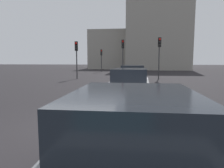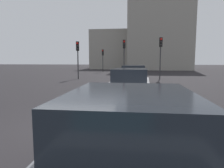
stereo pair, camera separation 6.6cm
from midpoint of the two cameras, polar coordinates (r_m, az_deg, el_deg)
The scene contains 10 objects.
ground_plane at distance 5.68m, azimuth -12.57°, elevation -13.56°, with size 160.00×160.00×0.20m, color black.
car_beige_left_lead at distance 15.71m, azimuth 6.19°, elevation 2.56°, with size 4.45×2.12×1.47m.
car_white_left_second at distance 9.64m, azimuth 5.38°, elevation -0.09°, with size 4.27×2.12×1.46m.
car_grey_left_third at distance 3.04m, azimuth 6.00°, elevation -15.53°, with size 4.71×2.08×1.44m.
traffic_light_near_left at distance 22.18m, azimuth 3.53°, elevation 9.47°, with size 0.32×0.28×4.04m.
traffic_light_near_right at distance 20.27m, azimuth 13.72°, elevation 9.52°, with size 0.33×0.30×4.03m.
traffic_light_far_left at distance 31.70m, azimuth -2.56°, elevation 7.98°, with size 0.33×0.31×3.51m.
traffic_light_far_right at distance 20.27m, azimuth -9.61°, elevation 8.92°, with size 0.32×0.30×3.67m.
building_facade_left at distance 42.57m, azimuth 12.99°, elevation 13.43°, with size 9.73×11.97×13.86m, color gray.
building_facade_center at distance 47.55m, azimuth 2.46°, elevation 9.36°, with size 13.80×11.75×8.03m, color gray.
Camera 2 is at (-5.01, -1.86, 1.86)m, focal length 32.30 mm.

